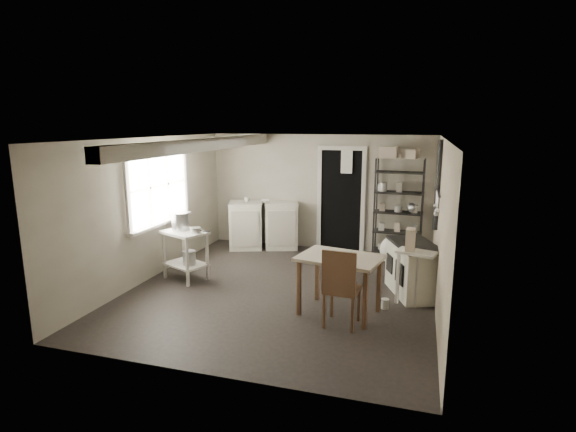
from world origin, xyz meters
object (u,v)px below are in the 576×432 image
(shelf_rack, at_px, (398,208))
(work_table, at_px, (339,287))
(stockpot, at_px, (180,222))
(stove, at_px, (413,266))
(base_cabinets, at_px, (264,226))
(chair, at_px, (342,288))
(prep_table, at_px, (186,255))
(flour_sack, at_px, (391,251))

(shelf_rack, height_order, work_table, shelf_rack)
(stockpot, height_order, stove, stockpot)
(shelf_rack, xyz_separation_m, work_table, (-0.59, -2.88, -0.57))
(base_cabinets, relative_size, chair, 1.41)
(prep_table, xyz_separation_m, base_cabinets, (0.58, 2.16, 0.06))
(base_cabinets, height_order, work_table, base_cabinets)
(work_table, xyz_separation_m, chair, (0.10, -0.33, 0.10))
(prep_table, xyz_separation_m, chair, (2.75, -0.97, 0.08))
(flour_sack, bearing_deg, stove, -74.22)
(shelf_rack, height_order, flour_sack, shelf_rack)
(base_cabinets, relative_size, work_table, 1.37)
(prep_table, height_order, chair, chair)
(shelf_rack, bearing_deg, prep_table, -142.90)
(chair, bearing_deg, stove, 62.70)
(stockpot, height_order, chair, stockpot)
(prep_table, relative_size, shelf_rack, 0.43)
(shelf_rack, distance_m, flour_sack, 0.83)
(stockpot, bearing_deg, flour_sack, 27.78)
(stockpot, bearing_deg, work_table, -14.56)
(work_table, distance_m, chair, 0.36)
(work_table, distance_m, flour_sack, 2.51)
(shelf_rack, distance_m, chair, 3.28)
(stockpot, xyz_separation_m, flour_sack, (3.28, 1.73, -0.70))
(prep_table, height_order, stove, stove)
(stove, relative_size, flour_sack, 1.98)
(stove, relative_size, work_table, 0.95)
(work_table, bearing_deg, prep_table, 166.39)
(base_cabinets, bearing_deg, stove, -49.60)
(shelf_rack, bearing_deg, stove, -77.13)
(stockpot, relative_size, work_table, 0.29)
(stockpot, xyz_separation_m, work_table, (2.76, -0.72, -0.56))
(chair, height_order, flour_sack, chair)
(stove, height_order, chair, chair)
(chair, bearing_deg, work_table, 111.03)
(stove, distance_m, chair, 1.57)
(prep_table, xyz_separation_m, stove, (3.58, 0.36, 0.04))
(stockpot, bearing_deg, base_cabinets, 71.65)
(base_cabinets, xyz_separation_m, chair, (2.16, -3.13, 0.02))
(prep_table, xyz_separation_m, work_table, (2.65, -0.64, -0.02))
(prep_table, relative_size, work_table, 0.77)
(flour_sack, bearing_deg, prep_table, -150.40)
(base_cabinets, bearing_deg, prep_table, -123.76)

